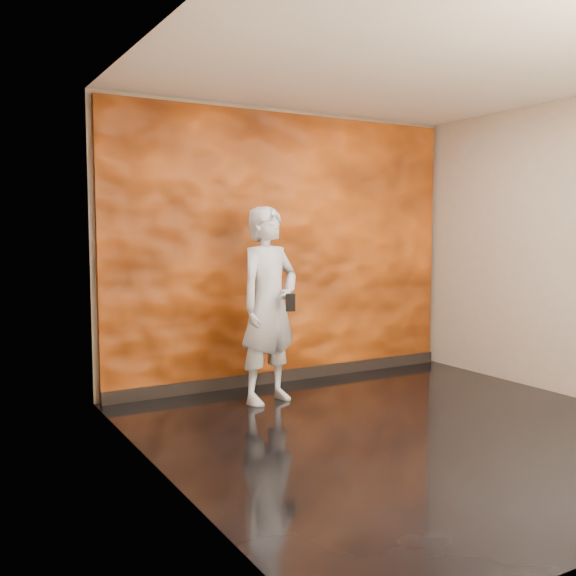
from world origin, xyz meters
name	(u,v)px	position (x,y,z in m)	size (l,w,h in m)	color
room	(413,252)	(0.00, 0.00, 1.40)	(4.02, 4.02, 2.81)	black
feature_wall	(287,249)	(0.00, 1.96, 1.38)	(3.90, 0.06, 2.75)	orange
baseboard	(289,375)	(0.00, 1.92, 0.06)	(3.90, 0.04, 0.12)	black
man	(269,305)	(-0.57, 1.30, 0.89)	(0.65, 0.43, 1.78)	#9AA0A9
phone	(290,303)	(-0.50, 1.03, 0.94)	(0.08, 0.02, 0.16)	black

